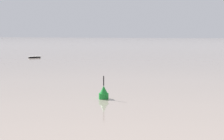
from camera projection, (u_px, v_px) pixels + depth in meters
name	position (u px, v px, depth m)	size (l,w,h in m)	color
rowboat_moored_0	(35.00, 57.00, 84.08)	(2.87, 3.15, 0.50)	black
channel_buoy	(104.00, 94.00, 31.88)	(0.90, 0.90, 2.30)	#198C2D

